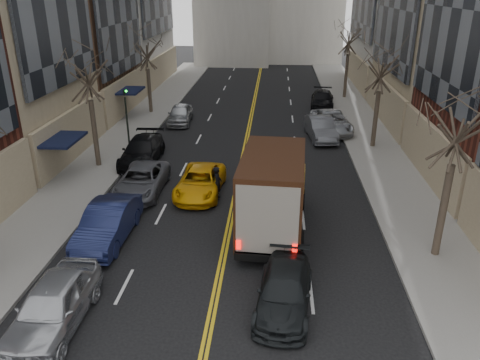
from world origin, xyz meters
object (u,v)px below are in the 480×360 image
object	(u,v)px
observer_sedan	(284,291)
taxi	(200,182)
pedestrian	(218,183)
ups_truck	(273,191)

from	to	relation	value
observer_sedan	taxi	distance (m)	10.27
taxi	pedestrian	bearing A→B (deg)	-28.37
observer_sedan	taxi	world-z (taller)	taxi
observer_sedan	taxi	bearing A→B (deg)	121.46
ups_truck	taxi	xyz separation A→B (m)	(-3.92, 3.74, -1.25)
taxi	pedestrian	size ratio (longest dim) A/B	2.72
observer_sedan	pedestrian	world-z (taller)	pedestrian
ups_truck	observer_sedan	xyz separation A→B (m)	(0.48, -5.54, -1.28)
observer_sedan	pedestrian	size ratio (longest dim) A/B	2.60
ups_truck	pedestrian	xyz separation A→B (m)	(-2.90, 3.14, -1.04)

